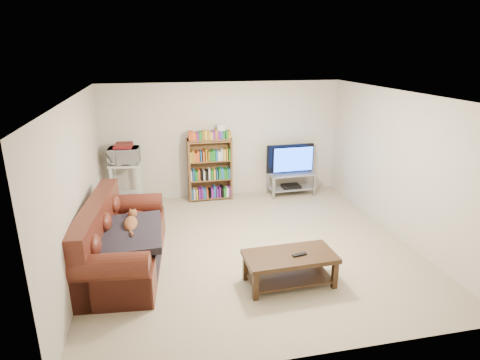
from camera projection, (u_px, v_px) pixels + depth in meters
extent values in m
plane|color=#BAAB8A|center=(251.00, 246.00, 6.47)|extent=(5.00, 5.00, 0.00)
plane|color=white|center=(253.00, 95.00, 5.72)|extent=(5.00, 5.00, 0.00)
plane|color=beige|center=(224.00, 140.00, 8.42)|extent=(5.00, 0.00, 5.00)
plane|color=beige|center=(315.00, 253.00, 3.77)|extent=(5.00, 0.00, 5.00)
plane|color=beige|center=(78.00, 186.00, 5.60)|extent=(0.00, 5.00, 5.00)
plane|color=beige|center=(399.00, 166.00, 6.59)|extent=(0.00, 5.00, 5.00)
cube|color=#501F14|center=(126.00, 251.00, 5.84)|extent=(1.20, 2.38, 0.44)
cube|color=#501F14|center=(98.00, 235.00, 5.71)|extent=(0.48, 2.31, 0.96)
cube|color=#501F14|center=(112.00, 287.00, 4.85)|extent=(0.96, 0.33, 0.56)
cube|color=#501F14|center=(135.00, 219.00, 6.79)|extent=(0.96, 0.33, 0.56)
cube|color=black|center=(129.00, 234.00, 5.60)|extent=(0.90, 1.16, 0.19)
cube|color=#342112|center=(290.00, 256.00, 5.31)|extent=(1.23, 0.65, 0.06)
cube|color=#342112|center=(289.00, 277.00, 5.41)|extent=(1.11, 0.58, 0.03)
cube|color=#342112|center=(255.00, 286.00, 5.03)|extent=(0.07, 0.07, 0.38)
cube|color=#342112|center=(335.00, 275.00, 5.28)|extent=(0.07, 0.07, 0.38)
cube|color=#342112|center=(246.00, 267.00, 5.48)|extent=(0.07, 0.07, 0.38)
cube|color=#342112|center=(319.00, 257.00, 5.73)|extent=(0.07, 0.07, 0.38)
cube|color=black|center=(299.00, 255.00, 5.27)|extent=(0.20, 0.09, 0.02)
cube|color=#999EA3|center=(291.00, 174.00, 8.62)|extent=(0.99, 0.47, 0.03)
cube|color=#999EA3|center=(291.00, 188.00, 8.72)|extent=(0.94, 0.45, 0.02)
cube|color=gray|center=(274.00, 188.00, 8.41)|extent=(0.05, 0.05, 0.49)
cube|color=gray|center=(314.00, 185.00, 8.62)|extent=(0.05, 0.05, 0.49)
cube|color=gray|center=(268.00, 183.00, 8.76)|extent=(0.05, 0.05, 0.49)
cube|color=gray|center=(307.00, 179.00, 8.97)|extent=(0.05, 0.05, 0.49)
imported|color=black|center=(292.00, 159.00, 8.52)|extent=(1.06, 0.17, 0.61)
cube|color=black|center=(291.00, 186.00, 8.71)|extent=(0.40, 0.29, 0.06)
cube|color=brown|center=(189.00, 171.00, 8.21)|extent=(0.04, 0.28, 1.31)
cube|color=brown|center=(230.00, 168.00, 8.38)|extent=(0.04, 0.28, 1.31)
cube|color=brown|center=(209.00, 139.00, 8.10)|extent=(0.91, 0.29, 0.03)
cube|color=maroon|center=(199.00, 137.00, 8.04)|extent=(0.26, 0.20, 0.07)
cube|color=silver|center=(125.00, 165.00, 7.73)|extent=(0.61, 0.47, 0.04)
cube|color=silver|center=(128.00, 194.00, 7.92)|extent=(0.55, 0.43, 0.03)
cube|color=silver|center=(112.00, 190.00, 7.69)|extent=(0.05, 0.05, 0.88)
cube|color=silver|center=(139.00, 189.00, 7.75)|extent=(0.05, 0.05, 0.88)
cube|color=silver|center=(116.00, 185.00, 8.01)|extent=(0.05, 0.05, 0.88)
cube|color=silver|center=(141.00, 184.00, 8.07)|extent=(0.05, 0.05, 0.88)
imported|color=silver|center=(124.00, 156.00, 7.68)|extent=(0.60, 0.44, 0.31)
cube|color=maroon|center=(123.00, 146.00, 7.62)|extent=(0.36, 0.32, 0.05)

